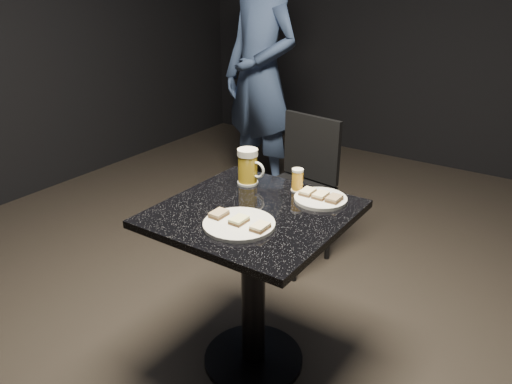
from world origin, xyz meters
TOP-DOWN VIEW (x-y plane):
  - floor at (0.00, 0.00)m, footprint 6.00×6.00m
  - plate_large at (0.03, -0.14)m, footprint 0.26×0.26m
  - plate_small at (0.17, 0.23)m, footprint 0.21×0.21m
  - patron at (-1.05, 1.61)m, footprint 0.73×0.55m
  - table at (0.00, 0.00)m, footprint 0.70×0.70m
  - beer_mug at (-0.17, 0.21)m, footprint 0.13×0.09m
  - beer_tumbler at (0.05, 0.26)m, footprint 0.05×0.05m
  - chair at (-0.30, 0.90)m, footprint 0.43×0.43m
  - canapes_on_plate_large at (0.03, -0.14)m, footprint 0.24×0.07m
  - canapes_on_plate_small at (0.17, 0.23)m, footprint 0.17×0.07m

SIDE VIEW (x-z plane):
  - floor at x=0.00m, z-range 0.00..0.00m
  - chair at x=-0.30m, z-range 0.07..0.93m
  - table at x=0.00m, z-range 0.13..0.88m
  - plate_large at x=0.03m, z-range 0.75..0.76m
  - plate_small at x=0.17m, z-range 0.75..0.76m
  - canapes_on_plate_large at x=0.03m, z-range 0.76..0.78m
  - canapes_on_plate_small at x=0.17m, z-range 0.76..0.78m
  - beer_tumbler at x=0.05m, z-range 0.75..0.85m
  - beer_mug at x=-0.17m, z-range 0.75..0.91m
  - patron at x=-1.05m, z-range 0.00..1.81m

